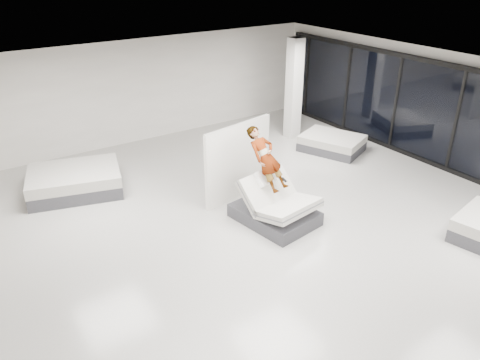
% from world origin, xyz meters
% --- Properties ---
extents(room, '(14.00, 14.04, 3.20)m').
position_xyz_m(room, '(0.00, 0.00, 1.60)').
color(room, '#B8B6AE').
rests_on(room, ground).
extents(hero_bed, '(1.58, 1.95, 1.17)m').
position_xyz_m(hero_bed, '(0.23, 0.52, 0.35)').
color(hero_bed, '#39393E').
rests_on(hero_bed, floor).
extents(person, '(0.77, 1.56, 1.16)m').
position_xyz_m(person, '(0.19, 0.85, 1.15)').
color(person, slate).
rests_on(person, hero_bed).
extents(remote, '(0.07, 0.15, 0.08)m').
position_xyz_m(remote, '(0.45, 0.53, 0.99)').
color(remote, black).
rests_on(remote, person).
extents(divider_panel, '(2.08, 0.49, 1.91)m').
position_xyz_m(divider_panel, '(0.21, 2.01, 0.95)').
color(divider_panel, silver).
rests_on(divider_panel, floor).
extents(flat_bed_right_far, '(1.89, 2.13, 0.48)m').
position_xyz_m(flat_bed_right_far, '(4.25, 2.88, 0.24)').
color(flat_bed_right_far, '#39393E').
rests_on(flat_bed_right_far, floor).
extents(flat_bed_left_far, '(2.57, 2.19, 0.61)m').
position_xyz_m(flat_bed_left_far, '(-3.11, 4.51, 0.30)').
color(flat_bed_left_far, '#39393E').
rests_on(flat_bed_left_far, floor).
extents(column, '(0.40, 0.40, 3.20)m').
position_xyz_m(column, '(4.00, 4.50, 1.60)').
color(column, silver).
rests_on(column, floor).
extents(storefront_glazing, '(0.12, 13.40, 2.92)m').
position_xyz_m(storefront_glazing, '(5.90, 0.00, 1.45)').
color(storefront_glazing, '#1F2435').
rests_on(storefront_glazing, floor).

